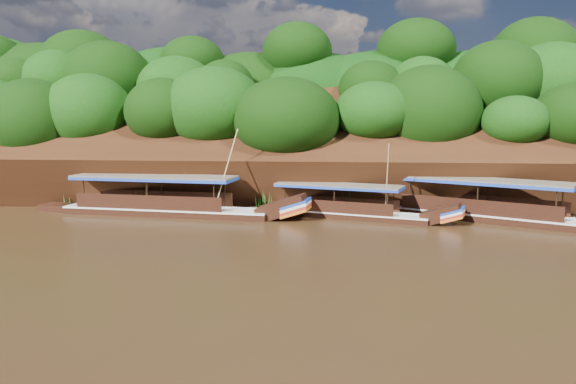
% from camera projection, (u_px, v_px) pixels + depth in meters
% --- Properties ---
extents(ground, '(160.00, 160.00, 0.00)m').
position_uv_depth(ground, '(339.00, 242.00, 30.74)').
color(ground, black).
rests_on(ground, ground).
extents(riverbank, '(120.00, 30.06, 19.40)m').
position_uv_depth(riverbank, '(340.00, 169.00, 52.91)').
color(riverbank, black).
rests_on(riverbank, ground).
extents(boat_0, '(15.75, 10.20, 6.69)m').
position_uv_depth(boat_0, '(509.00, 213.00, 36.13)').
color(boat_0, black).
rests_on(boat_0, ground).
extents(boat_1, '(12.97, 5.70, 5.55)m').
position_uv_depth(boat_1, '(357.00, 211.00, 37.73)').
color(boat_1, black).
rests_on(boat_1, ground).
extents(boat_2, '(17.55, 4.46, 6.51)m').
position_uv_depth(boat_2, '(179.00, 207.00, 38.86)').
color(boat_2, black).
rests_on(boat_2, ground).
extents(reeds, '(49.53, 2.04, 1.93)m').
position_uv_depth(reeds, '(308.00, 200.00, 40.09)').
color(reeds, '#2F731C').
rests_on(reeds, ground).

